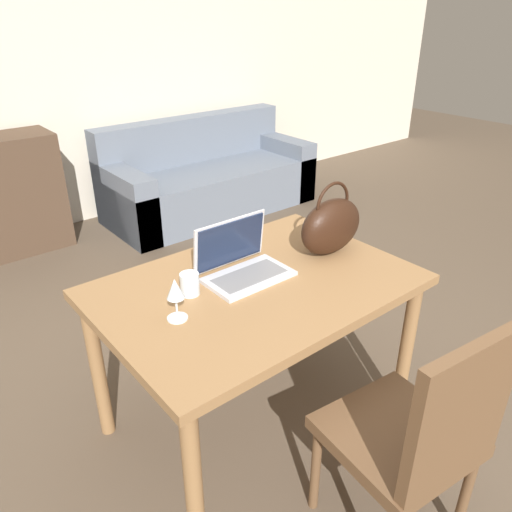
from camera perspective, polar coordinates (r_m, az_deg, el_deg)
The scene contains 9 objects.
ground_plane at distance 2.27m, azimuth 13.09°, elevation -23.83°, with size 14.00×14.00×0.00m, color brown.
wall_back at distance 4.40m, azimuth -24.17°, elevation 19.76°, with size 10.00×0.06×2.70m.
dining_table at distance 2.05m, azimuth 0.04°, elevation -5.20°, with size 1.25×0.87×0.74m.
chair at distance 1.77m, azimuth 18.12°, elevation -18.68°, with size 0.49×0.49×0.94m.
couch at distance 4.65m, azimuth -5.48°, elevation 8.65°, with size 1.89×0.80×0.82m.
laptop at distance 2.04m, azimuth -1.84°, elevation -0.50°, with size 0.35×0.25×0.22m.
drinking_glass at distance 1.92m, azimuth -7.59°, elevation -3.18°, with size 0.07×0.07×0.09m.
wine_glass at distance 1.75m, azimuth -9.21°, elevation -4.05°, with size 0.07×0.07×0.16m.
handbag at distance 2.22m, azimuth 8.57°, elevation 3.46°, with size 0.33×0.16×0.33m.
Camera 1 is at (-1.24, -0.78, 1.74)m, focal length 35.00 mm.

